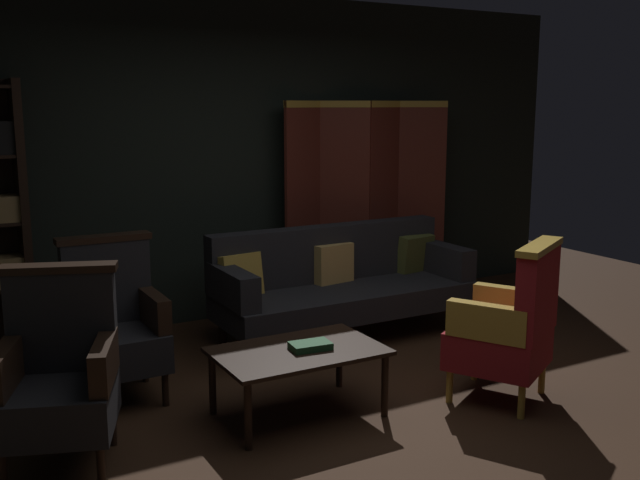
# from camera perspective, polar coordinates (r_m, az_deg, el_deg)

# --- Properties ---
(ground_plane) EXTENTS (10.00, 10.00, 0.00)m
(ground_plane) POSITION_cam_1_polar(r_m,az_deg,el_deg) (4.63, 4.97, -13.27)
(ground_plane) COLOR #331E11
(back_wall) EXTENTS (7.20, 0.10, 2.80)m
(back_wall) POSITION_cam_1_polar(r_m,az_deg,el_deg) (6.42, -7.25, 6.34)
(back_wall) COLOR black
(back_wall) RESTS_ON ground_plane
(folding_screen) EXTENTS (1.67, 0.33, 1.90)m
(folding_screen) POSITION_cam_1_polar(r_m,az_deg,el_deg) (6.81, 3.49, 3.13)
(folding_screen) COLOR #5B2319
(folding_screen) RESTS_ON ground_plane
(velvet_couch) EXTENTS (2.12, 0.78, 0.88)m
(velvet_couch) POSITION_cam_1_polar(r_m,az_deg,el_deg) (5.93, 1.56, -3.22)
(velvet_couch) COLOR black
(velvet_couch) RESTS_ON ground_plane
(coffee_table) EXTENTS (1.00, 0.64, 0.42)m
(coffee_table) POSITION_cam_1_polar(r_m,az_deg,el_deg) (4.44, -1.72, -9.12)
(coffee_table) COLOR black
(coffee_table) RESTS_ON ground_plane
(armchair_gilt_accent) EXTENTS (0.79, 0.79, 1.04)m
(armchair_gilt_accent) POSITION_cam_1_polar(r_m,az_deg,el_deg) (4.77, 14.64, -6.58)
(armchair_gilt_accent) COLOR #B78E33
(armchair_gilt_accent) RESTS_ON ground_plane
(armchair_wing_left) EXTENTS (0.74, 0.74, 1.04)m
(armchair_wing_left) POSITION_cam_1_polar(r_m,az_deg,el_deg) (4.07, -19.79, -9.90)
(armchair_wing_left) COLOR black
(armchair_wing_left) RESTS_ON ground_plane
(armchair_wing_right) EXTENTS (0.60, 0.58, 1.04)m
(armchair_wing_right) POSITION_cam_1_polar(r_m,az_deg,el_deg) (4.85, -15.86, -6.34)
(armchair_wing_right) COLOR black
(armchair_wing_right) RESTS_ON ground_plane
(book_green_cloth) EXTENTS (0.26, 0.17, 0.04)m
(book_green_cloth) POSITION_cam_1_polar(r_m,az_deg,el_deg) (4.41, -0.76, -8.30)
(book_green_cloth) COLOR #1E4C28
(book_green_cloth) RESTS_ON coffee_table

